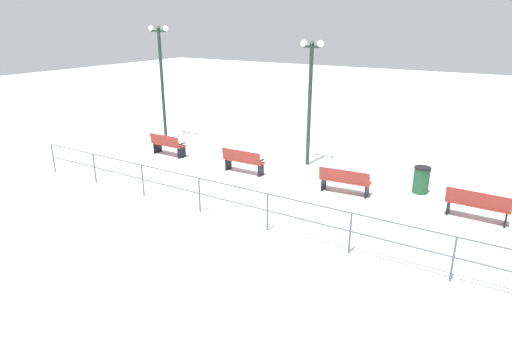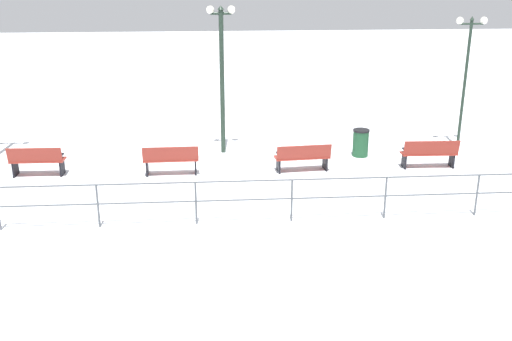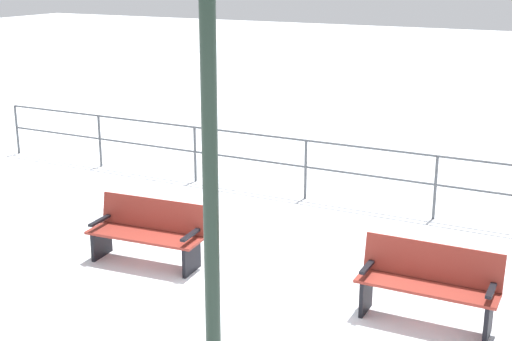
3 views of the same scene
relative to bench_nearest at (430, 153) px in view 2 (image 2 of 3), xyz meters
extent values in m
plane|color=white|center=(0.14, 5.89, -0.49)|extent=(80.00, 80.00, 0.00)
cube|color=maroon|center=(0.08, 0.00, -0.04)|extent=(0.49, 1.71, 0.04)
cube|color=maroon|center=(-0.14, 0.00, 0.20)|extent=(0.16, 1.70, 0.45)
cube|color=black|center=(0.06, -0.75, -0.26)|extent=(0.40, 0.06, 0.45)
cube|color=black|center=(0.10, 0.75, -0.26)|extent=(0.40, 0.06, 0.45)
cube|color=black|center=(0.08, -0.75, 0.08)|extent=(0.40, 0.08, 0.04)
cube|color=black|center=(0.12, 0.74, 0.08)|extent=(0.40, 0.08, 0.04)
cube|color=maroon|center=(0.06, 3.93, -0.06)|extent=(0.65, 1.69, 0.04)
cube|color=maroon|center=(-0.19, 3.91, 0.18)|extent=(0.25, 1.66, 0.43)
cube|color=black|center=(0.12, 3.20, -0.27)|extent=(0.46, 0.09, 0.43)
cube|color=black|center=(0.00, 4.65, -0.27)|extent=(0.46, 0.09, 0.43)
cube|color=black|center=(0.14, 3.21, 0.06)|extent=(0.47, 0.11, 0.04)
cube|color=black|center=(0.02, 4.65, 0.06)|extent=(0.47, 0.11, 0.04)
cube|color=maroon|center=(0.00, 7.86, -0.02)|extent=(0.46, 1.64, 0.04)
cube|color=maroon|center=(-0.22, 7.85, 0.22)|extent=(0.14, 1.63, 0.44)
cube|color=black|center=(0.01, 7.14, -0.25)|extent=(0.39, 0.06, 0.47)
cube|color=black|center=(-0.01, 8.57, -0.25)|extent=(0.39, 0.06, 0.47)
cube|color=black|center=(0.03, 7.14, 0.10)|extent=(0.39, 0.08, 0.04)
cube|color=black|center=(0.01, 8.57, 0.10)|extent=(0.39, 0.08, 0.04)
cube|color=maroon|center=(0.24, 11.79, -0.02)|extent=(0.54, 1.57, 0.04)
cube|color=maroon|center=(-0.02, 11.79, 0.22)|extent=(0.13, 1.57, 0.44)
cube|color=black|center=(0.23, 11.11, -0.25)|extent=(0.47, 0.06, 0.47)
cube|color=black|center=(0.25, 12.47, -0.25)|extent=(0.47, 0.06, 0.47)
cube|color=black|center=(0.25, 11.11, 0.10)|extent=(0.47, 0.08, 0.04)
cube|color=black|center=(0.27, 12.47, 0.10)|extent=(0.47, 0.08, 0.04)
cylinder|color=#1E2D23|center=(2.13, -1.79, 1.64)|extent=(0.10, 0.10, 4.25)
cylinder|color=#1E2D23|center=(2.13, -1.79, 3.65)|extent=(0.06, 0.79, 0.06)
sphere|color=white|center=(2.13, -2.19, 3.75)|extent=(0.23, 0.23, 0.23)
sphere|color=white|center=(2.13, -1.39, 3.75)|extent=(0.23, 0.23, 0.23)
cone|color=#1E2D23|center=(2.13, -1.79, 3.83)|extent=(0.14, 0.14, 0.12)
cylinder|color=#1E2D23|center=(2.13, 6.26, 1.83)|extent=(0.15, 0.15, 4.62)
cylinder|color=#1E2D23|center=(2.13, 6.26, 4.02)|extent=(0.09, 0.66, 0.09)
sphere|color=white|center=(2.13, 5.94, 4.13)|extent=(0.25, 0.25, 0.25)
sphere|color=white|center=(2.13, 6.59, 4.13)|extent=(0.25, 0.25, 0.25)
cone|color=#1E2D23|center=(2.13, 6.26, 4.20)|extent=(0.21, 0.21, 0.12)
cylinder|color=#4C5156|center=(-3.65, 0.11, 0.05)|extent=(0.05, 0.05, 1.07)
cylinder|color=#4C5156|center=(-3.65, 2.43, 0.05)|extent=(0.05, 0.05, 1.07)
cylinder|color=#4C5156|center=(-3.65, 4.74, 0.05)|extent=(0.05, 0.05, 1.07)
cylinder|color=#4C5156|center=(-3.65, 7.05, 0.05)|extent=(0.05, 0.05, 1.07)
cylinder|color=#4C5156|center=(-3.65, 9.36, 0.05)|extent=(0.05, 0.05, 1.07)
cylinder|color=#4C5156|center=(-3.65, 5.89, 0.59)|extent=(0.04, 16.18, 0.04)
cylinder|color=#4C5156|center=(-3.65, 5.89, 0.10)|extent=(0.04, 16.18, 0.04)
cylinder|color=#1E4C2D|center=(1.37, 1.81, -0.07)|extent=(0.51, 0.51, 0.84)
cylinder|color=black|center=(1.37, 1.81, 0.38)|extent=(0.53, 0.53, 0.06)
camera|label=1|loc=(-12.85, -0.55, 4.90)|focal=30.45mm
camera|label=2|loc=(-16.94, 6.61, 5.47)|focal=41.83mm
camera|label=3|loc=(7.65, 9.61, 3.58)|focal=50.49mm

